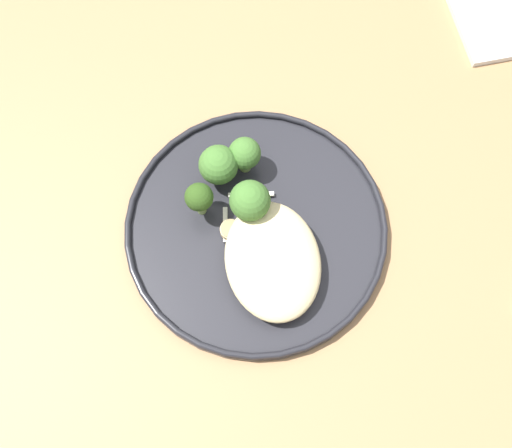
% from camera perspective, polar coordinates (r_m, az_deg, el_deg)
% --- Properties ---
extents(ground, '(6.00, 6.00, 0.00)m').
position_cam_1_polar(ground, '(1.39, 1.52, -10.48)').
color(ground, '#47423D').
extents(wooden_dining_table, '(1.40, 1.00, 0.74)m').
position_cam_1_polar(wooden_dining_table, '(0.75, 2.78, -1.70)').
color(wooden_dining_table, '#9E754C').
rests_on(wooden_dining_table, ground).
extents(dinner_plate, '(0.29, 0.29, 0.02)m').
position_cam_1_polar(dinner_plate, '(0.66, 0.00, -0.35)').
color(dinner_plate, '#232328').
rests_on(dinner_plate, wooden_dining_table).
extents(noodle_bed, '(0.13, 0.10, 0.04)m').
position_cam_1_polar(noodle_bed, '(0.63, 1.61, -3.49)').
color(noodle_bed, beige).
rests_on(noodle_bed, dinner_plate).
extents(seared_scallop_left_edge, '(0.04, 0.04, 0.02)m').
position_cam_1_polar(seared_scallop_left_edge, '(0.64, 1.47, -3.76)').
color(seared_scallop_left_edge, beige).
rests_on(seared_scallop_left_edge, dinner_plate).
extents(seared_scallop_on_noodles, '(0.02, 0.02, 0.02)m').
position_cam_1_polar(seared_scallop_on_noodles, '(0.65, 3.29, -0.89)').
color(seared_scallop_on_noodles, beige).
rests_on(seared_scallop_on_noodles, dinner_plate).
extents(seared_scallop_half_hidden, '(0.03, 0.03, 0.01)m').
position_cam_1_polar(seared_scallop_half_hidden, '(0.63, 0.01, -5.15)').
color(seared_scallop_half_hidden, beige).
rests_on(seared_scallop_half_hidden, dinner_plate).
extents(seared_scallop_tilted_round, '(0.04, 0.04, 0.01)m').
position_cam_1_polar(seared_scallop_tilted_round, '(0.64, -0.72, -2.75)').
color(seared_scallop_tilted_round, beige).
rests_on(seared_scallop_tilted_round, dinner_plate).
extents(seared_scallop_rear_pale, '(0.03, 0.03, 0.02)m').
position_cam_1_polar(seared_scallop_rear_pale, '(0.63, 2.36, -6.03)').
color(seared_scallop_rear_pale, beige).
rests_on(seared_scallop_rear_pale, dinner_plate).
extents(seared_scallop_large_seared, '(0.02, 0.02, 0.01)m').
position_cam_1_polar(seared_scallop_large_seared, '(0.65, -2.44, -0.60)').
color(seared_scallop_large_seared, '#E5C689').
rests_on(seared_scallop_large_seared, dinner_plate).
extents(seared_scallop_right_edge, '(0.02, 0.02, 0.01)m').
position_cam_1_polar(seared_scallop_right_edge, '(0.65, 1.32, -1.30)').
color(seared_scallop_right_edge, '#E5C689').
rests_on(seared_scallop_right_edge, dinner_plate).
extents(broccoli_floret_right_tilted, '(0.04, 0.04, 0.07)m').
position_cam_1_polar(broccoli_floret_right_tilted, '(0.63, -0.58, 2.20)').
color(broccoli_floret_right_tilted, '#7A994C').
rests_on(broccoli_floret_right_tilted, dinner_plate).
extents(broccoli_floret_small_sprig, '(0.04, 0.04, 0.05)m').
position_cam_1_polar(broccoli_floret_small_sprig, '(0.66, -1.09, 6.68)').
color(broccoli_floret_small_sprig, '#7A994C').
rests_on(broccoli_floret_small_sprig, dinner_plate).
extents(broccoli_floret_front_edge, '(0.04, 0.04, 0.06)m').
position_cam_1_polar(broccoli_floret_front_edge, '(0.66, -3.59, 5.62)').
color(broccoli_floret_front_edge, '#89A356').
rests_on(broccoli_floret_front_edge, dinner_plate).
extents(broccoli_floret_tall_stalk, '(0.03, 0.03, 0.05)m').
position_cam_1_polar(broccoli_floret_tall_stalk, '(0.64, -5.44, 2.50)').
color(broccoli_floret_tall_stalk, '#89A356').
rests_on(broccoli_floret_tall_stalk, dinner_plate).
extents(onion_sliver_long_sliver, '(0.01, 0.05, 0.00)m').
position_cam_1_polar(onion_sliver_long_sliver, '(0.67, -0.47, 2.82)').
color(onion_sliver_long_sliver, silver).
rests_on(onion_sliver_long_sliver, dinner_plate).
extents(onion_sliver_curled_piece, '(0.04, 0.01, 0.00)m').
position_cam_1_polar(onion_sliver_curled_piece, '(0.66, -2.96, 0.06)').
color(onion_sliver_curled_piece, silver).
rests_on(onion_sliver_curled_piece, dinner_plate).
extents(folded_napkin, '(0.15, 0.10, 0.01)m').
position_cam_1_polar(folded_napkin, '(0.87, 21.18, 18.37)').
color(folded_napkin, silver).
rests_on(folded_napkin, wooden_dining_table).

